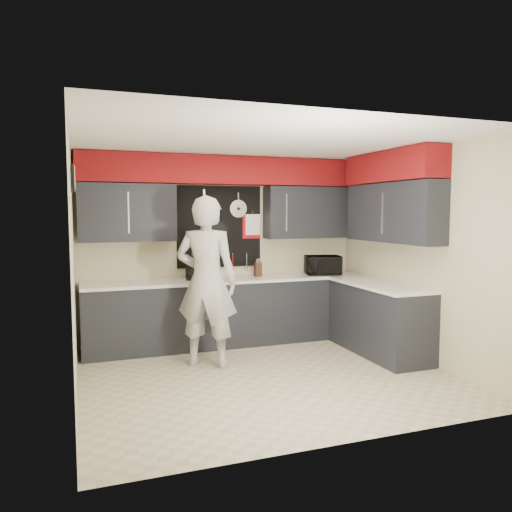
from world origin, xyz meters
name	(u,v)px	position (x,y,z in m)	size (l,w,h in m)	color
ground	(266,376)	(0.00, 0.00, 0.00)	(4.00, 4.00, 0.00)	#C3B798
back_wall_assembly	(226,199)	(0.01, 1.60, 2.01)	(4.00, 0.36, 2.60)	beige
right_wall_assembly	(396,203)	(1.85, 0.26, 1.94)	(0.36, 3.50, 2.60)	beige
left_wall_assembly	(74,264)	(-1.99, 0.02, 1.33)	(0.05, 3.50, 2.60)	beige
base_cabinets	(270,313)	(0.49, 1.13, 0.46)	(3.95, 2.20, 0.92)	black
microwave	(323,265)	(1.42, 1.39, 1.06)	(0.50, 0.34, 0.28)	black
knife_block	(258,269)	(0.45, 1.50, 1.02)	(0.09, 0.09, 0.20)	#351710
utensil_crock	(204,274)	(-0.35, 1.45, 1.00)	(0.13, 0.13, 0.16)	white
coffee_maker	(192,268)	(-0.50, 1.50, 1.07)	(0.21, 0.24, 0.29)	black
person	(207,282)	(-0.53, 0.60, 1.01)	(0.74, 0.49, 2.03)	#B7B6B4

